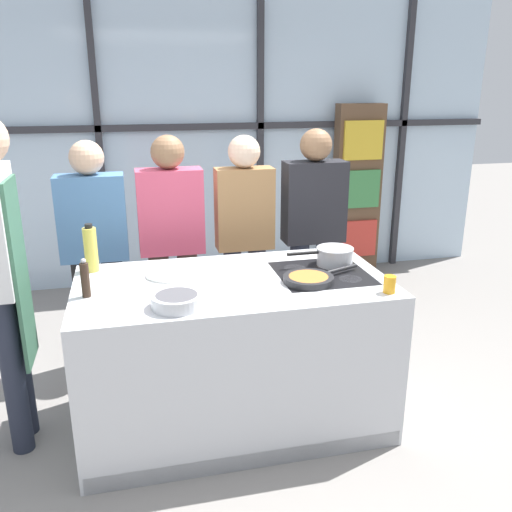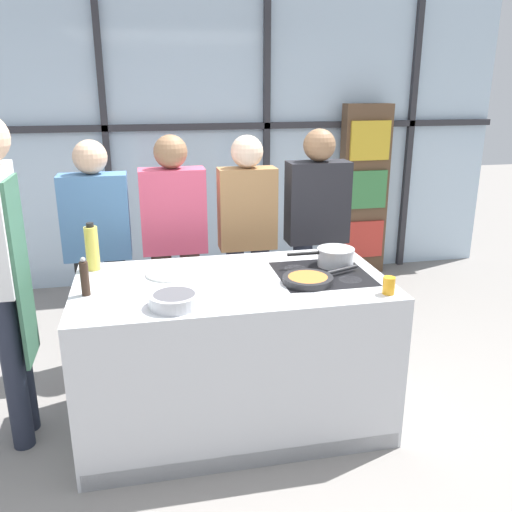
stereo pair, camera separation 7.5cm
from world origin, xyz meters
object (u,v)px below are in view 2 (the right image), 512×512
Objects in this scene: white_plate at (170,274)px; oil_bottle at (92,248)px; saucepan at (335,256)px; juice_glass_near at (389,286)px; spectator_far_right at (316,228)px; spectator_far_left at (98,243)px; chef at (2,258)px; pepper_grinder at (85,278)px; mixing_bowl at (174,300)px; frying_pan at (309,279)px; spectator_center_right at (247,232)px; spectator_center_left at (175,237)px.

oil_bottle is at bearing 157.00° from white_plate.
juice_glass_near is (0.12, -0.49, -0.01)m from saucepan.
spectator_far_right is at bearing 19.37° from oil_bottle.
oil_bottle is at bearing 91.39° from spectator_far_left.
chef reaches higher than pepper_grinder.
oil_bottle is 1.37× the size of pepper_grinder.
chef is at bearing 156.02° from mixing_bowl.
spectator_far_right reaches higher than frying_pan.
saucepan is 1.54× the size of white_plate.
frying_pan is (1.60, -0.20, -0.17)m from chef.
spectator_far_right is 6.11× the size of white_plate.
spectator_far_left is 1.99m from juice_glass_near.
juice_glass_near is at bearing 140.93° from spectator_far_left.
oil_bottle reaches higher than frying_pan.
white_plate is 0.50m from pepper_grinder.
pepper_grinder is at bearing 71.83° from chef.
juice_glass_near is at bearing 111.98° from spectator_center_right.
pepper_grinder is at bearing 31.40° from spectator_far_right.
spectator_center_right is 1.02m from frying_pan.
juice_glass_near is at bearing 129.27° from spectator_center_left.
saucepan is 0.99m from white_plate.
white_plate is at bearing -23.00° from oil_bottle.
spectator_center_left is at bearing 0.00° from spectator_far_right.
spectator_center_right is 0.86m from saucepan.
spectator_center_right reaches higher than oil_bottle.
spectator_far_right reaches higher than spectator_center_left.
saucepan reaches higher than mixing_bowl.
spectator_center_left is 17.63× the size of juice_glass_near.
oil_bottle is (-1.42, 0.22, 0.08)m from saucepan.
chef is 0.45m from pepper_grinder.
chef is at bearing 63.21° from spectator_far_left.
chef is at bearing 167.29° from juice_glass_near.
spectator_center_left is 7.81× the size of pepper_grinder.
spectator_center_left is (0.93, 0.82, -0.17)m from chef.
chef reaches higher than oil_bottle.
chef reaches higher than frying_pan.
saucepan is at bearing -2.21° from white_plate.
spectator_center_left is at bearing 129.27° from juice_glass_near.
spectator_center_right is 17.49× the size of juice_glass_near.
oil_bottle is at bearing 123.45° from mixing_bowl.
saucepan reaches higher than juice_glass_near.
pepper_grinder is (0.41, -0.14, -0.09)m from chef.
spectator_center_right is 3.33× the size of frying_pan.
chef is at bearing 161.83° from pepper_grinder.
frying_pan is at bearing 139.65° from spectator_far_left.
spectator_far_right is 7.91× the size of pepper_grinder.
spectator_center_right is 7.75× the size of pepper_grinder.
pepper_grinder reaches higher than saucepan.
spectator_far_right is 1.64m from oil_bottle.
spectator_center_right reaches higher than white_plate.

